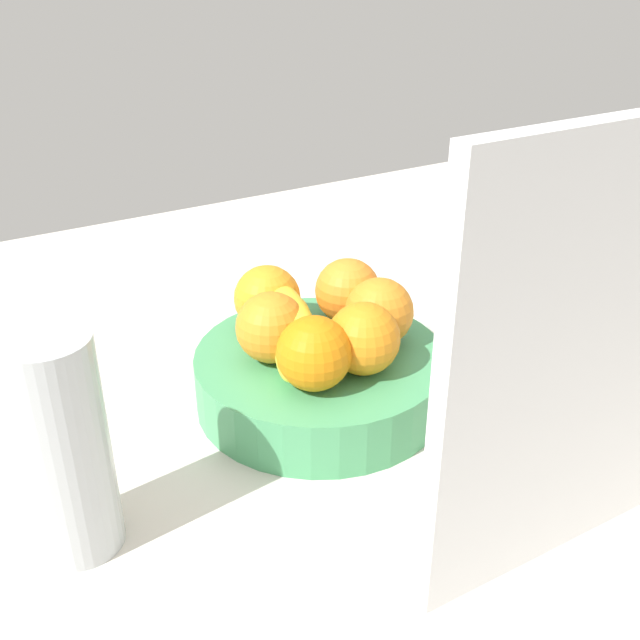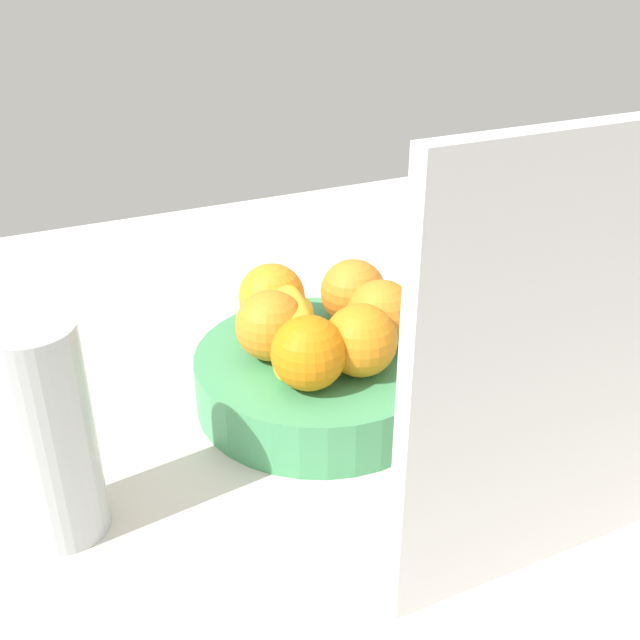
% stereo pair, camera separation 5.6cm
% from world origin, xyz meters
% --- Properties ---
extents(ground_plane, '(1.80, 1.40, 0.03)m').
position_xyz_m(ground_plane, '(0.00, 0.00, -0.01)').
color(ground_plane, silver).
extents(fruit_bowl, '(0.27, 0.27, 0.06)m').
position_xyz_m(fruit_bowl, '(-0.03, -0.03, 0.03)').
color(fruit_bowl, '#479A62').
rests_on(fruit_bowl, ground_plane).
extents(orange_front_left, '(0.07, 0.07, 0.07)m').
position_xyz_m(orange_front_left, '(-0.10, -0.02, 0.10)').
color(orange_front_left, orange).
rests_on(orange_front_left, fruit_bowl).
extents(orange_front_right, '(0.07, 0.07, 0.07)m').
position_xyz_m(orange_front_right, '(-0.10, -0.08, 0.10)').
color(orange_front_right, orange).
rests_on(orange_front_right, fruit_bowl).
extents(orange_center, '(0.07, 0.07, 0.07)m').
position_xyz_m(orange_center, '(-0.01, -0.11, 0.10)').
color(orange_center, orange).
rests_on(orange_center, fruit_bowl).
extents(orange_back_left, '(0.07, 0.07, 0.07)m').
position_xyz_m(orange_back_left, '(0.02, -0.05, 0.10)').
color(orange_back_left, orange).
rests_on(orange_back_left, fruit_bowl).
extents(orange_back_right, '(0.07, 0.07, 0.07)m').
position_xyz_m(orange_back_right, '(0.01, 0.02, 0.10)').
color(orange_back_right, orange).
rests_on(orange_back_right, fruit_bowl).
extents(orange_top_stack, '(0.07, 0.07, 0.07)m').
position_xyz_m(orange_top_stack, '(-0.05, 0.02, 0.10)').
color(orange_top_stack, orange).
rests_on(orange_top_stack, fruit_bowl).
extents(banana_bunch, '(0.12, 0.19, 0.06)m').
position_xyz_m(banana_bunch, '(-0.01, -0.05, 0.09)').
color(banana_bunch, gold).
rests_on(banana_bunch, fruit_bowl).
extents(cutting_board, '(0.28, 0.02, 0.36)m').
position_xyz_m(cutting_board, '(-0.10, 0.25, 0.18)').
color(cutting_board, silver).
rests_on(cutting_board, ground_plane).
extents(thermos_tumbler, '(0.07, 0.07, 0.20)m').
position_xyz_m(thermos_tumbler, '(0.25, 0.05, 0.10)').
color(thermos_tumbler, '#B7BDC0').
rests_on(thermos_tumbler, ground_plane).
extents(jar_lid, '(0.08, 0.08, 0.02)m').
position_xyz_m(jar_lid, '(-0.26, -0.13, 0.01)').
color(jar_lid, silver).
rests_on(jar_lid, ground_plane).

